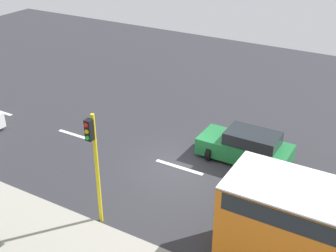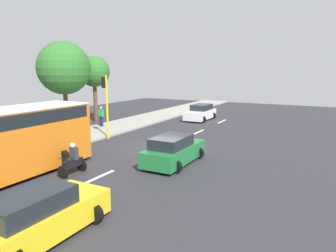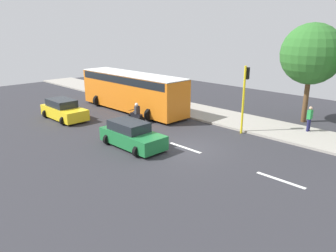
{
  "view_description": "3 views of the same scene",
  "coord_description": "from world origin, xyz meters",
  "px_view_note": "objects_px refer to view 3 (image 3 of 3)",
  "views": [
    {
      "loc": [
        14.97,
        8.06,
        10.92
      ],
      "look_at": [
        -0.77,
        -1.03,
        1.51
      ],
      "focal_mm": 47.31,
      "sensor_mm": 36.0,
      "label": 1
    },
    {
      "loc": [
        -9.29,
        16.57,
        4.89
      ],
      "look_at": [
        0.16,
        -1.25,
        1.25
      ],
      "focal_mm": 33.51,
      "sensor_mm": 36.0,
      "label": 2
    },
    {
      "loc": [
        -13.38,
        -12.11,
        6.78
      ],
      "look_at": [
        -0.84,
        0.58,
        1.4
      ],
      "focal_mm": 34.79,
      "sensor_mm": 36.0,
      "label": 3
    }
  ],
  "objects_px": {
    "motorcycle": "(136,114)",
    "city_bus": "(132,89)",
    "pedestrian_near_signal": "(168,92)",
    "pedestrian_by_tree": "(309,118)",
    "street_tree_north": "(311,54)",
    "car_yellow_cab": "(64,110)",
    "traffic_light_corner": "(245,90)",
    "car_green": "(132,135)"
  },
  "relations": [
    {
      "from": "city_bus",
      "to": "pedestrian_by_tree",
      "type": "bearing_deg",
      "value": -71.34
    },
    {
      "from": "pedestrian_by_tree",
      "to": "city_bus",
      "type": "bearing_deg",
      "value": 108.66
    },
    {
      "from": "city_bus",
      "to": "motorcycle",
      "type": "height_order",
      "value": "city_bus"
    },
    {
      "from": "car_yellow_cab",
      "to": "car_green",
      "type": "distance_m",
      "value": 8.52
    },
    {
      "from": "traffic_light_corner",
      "to": "car_green",
      "type": "bearing_deg",
      "value": 155.66
    },
    {
      "from": "car_green",
      "to": "pedestrian_near_signal",
      "type": "xyz_separation_m",
      "value": [
        9.65,
        6.7,
        0.35
      ]
    },
    {
      "from": "motorcycle",
      "to": "city_bus",
      "type": "bearing_deg",
      "value": 55.7
    },
    {
      "from": "car_yellow_cab",
      "to": "traffic_light_corner",
      "type": "distance_m",
      "value": 13.69
    },
    {
      "from": "pedestrian_by_tree",
      "to": "traffic_light_corner",
      "type": "relative_size",
      "value": 0.38
    },
    {
      "from": "car_green",
      "to": "pedestrian_near_signal",
      "type": "distance_m",
      "value": 11.75
    },
    {
      "from": "pedestrian_by_tree",
      "to": "street_tree_north",
      "type": "xyz_separation_m",
      "value": [
        2.53,
        1.42,
        3.94
      ]
    },
    {
      "from": "car_yellow_cab",
      "to": "pedestrian_near_signal",
      "type": "relative_size",
      "value": 2.55
    },
    {
      "from": "car_green",
      "to": "city_bus",
      "type": "relative_size",
      "value": 0.39
    },
    {
      "from": "traffic_light_corner",
      "to": "car_yellow_cab",
      "type": "bearing_deg",
      "value": 120.38
    },
    {
      "from": "car_yellow_cab",
      "to": "street_tree_north",
      "type": "height_order",
      "value": "street_tree_north"
    },
    {
      "from": "car_green",
      "to": "traffic_light_corner",
      "type": "height_order",
      "value": "traffic_light_corner"
    },
    {
      "from": "motorcycle",
      "to": "street_tree_north",
      "type": "height_order",
      "value": "street_tree_north"
    },
    {
      "from": "traffic_light_corner",
      "to": "street_tree_north",
      "type": "relative_size",
      "value": 0.63
    },
    {
      "from": "car_green",
      "to": "city_bus",
      "type": "height_order",
      "value": "city_bus"
    },
    {
      "from": "city_bus",
      "to": "motorcycle",
      "type": "xyz_separation_m",
      "value": [
        -2.17,
        -3.17,
        -1.2
      ]
    },
    {
      "from": "pedestrian_near_signal",
      "to": "city_bus",
      "type": "bearing_deg",
      "value": 176.62
    },
    {
      "from": "motorcycle",
      "to": "traffic_light_corner",
      "type": "height_order",
      "value": "traffic_light_corner"
    },
    {
      "from": "city_bus",
      "to": "car_yellow_cab",
      "type": "bearing_deg",
      "value": 163.92
    },
    {
      "from": "car_green",
      "to": "motorcycle",
      "type": "distance_m",
      "value": 5.09
    },
    {
      "from": "pedestrian_by_tree",
      "to": "street_tree_north",
      "type": "height_order",
      "value": "street_tree_north"
    },
    {
      "from": "car_yellow_cab",
      "to": "pedestrian_near_signal",
      "type": "height_order",
      "value": "pedestrian_near_signal"
    },
    {
      "from": "traffic_light_corner",
      "to": "pedestrian_near_signal",
      "type": "bearing_deg",
      "value": 74.54
    },
    {
      "from": "motorcycle",
      "to": "pedestrian_by_tree",
      "type": "relative_size",
      "value": 0.91
    },
    {
      "from": "motorcycle",
      "to": "pedestrian_near_signal",
      "type": "xyz_separation_m",
      "value": [
        6.23,
        2.93,
        0.42
      ]
    },
    {
      "from": "car_green",
      "to": "street_tree_north",
      "type": "height_order",
      "value": "street_tree_north"
    },
    {
      "from": "car_green",
      "to": "pedestrian_near_signal",
      "type": "relative_size",
      "value": 2.52
    },
    {
      "from": "pedestrian_by_tree",
      "to": "street_tree_north",
      "type": "distance_m",
      "value": 4.9
    },
    {
      "from": "car_yellow_cab",
      "to": "traffic_light_corner",
      "type": "relative_size",
      "value": 0.96
    },
    {
      "from": "pedestrian_near_signal",
      "to": "street_tree_north",
      "type": "bearing_deg",
      "value": -75.78
    },
    {
      "from": "car_green",
      "to": "street_tree_north",
      "type": "distance_m",
      "value": 14.15
    },
    {
      "from": "car_yellow_cab",
      "to": "traffic_light_corner",
      "type": "xyz_separation_m",
      "value": [
        6.83,
        -11.65,
        2.22
      ]
    },
    {
      "from": "car_yellow_cab",
      "to": "pedestrian_by_tree",
      "type": "relative_size",
      "value": 2.55
    },
    {
      "from": "street_tree_north",
      "to": "car_yellow_cab",
      "type": "bearing_deg",
      "value": 133.02
    },
    {
      "from": "pedestrian_near_signal",
      "to": "motorcycle",
      "type": "bearing_deg",
      "value": -154.79
    },
    {
      "from": "street_tree_north",
      "to": "motorcycle",
      "type": "bearing_deg",
      "value": 136.75
    },
    {
      "from": "motorcycle",
      "to": "pedestrian_by_tree",
      "type": "bearing_deg",
      "value": -56.56
    },
    {
      "from": "city_bus",
      "to": "pedestrian_near_signal",
      "type": "relative_size",
      "value": 6.51
    }
  ]
}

